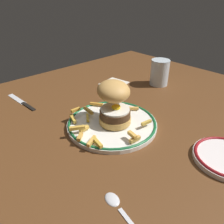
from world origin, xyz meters
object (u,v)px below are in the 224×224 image
at_px(burger, 114,102).
at_px(knife, 23,103).
at_px(water_glass, 159,74).
at_px(napkin, 114,83).
at_px(dinner_plate, 112,123).
at_px(spoon, 117,204).

relative_size(burger, knife, 0.68).
bearing_deg(water_glass, napkin, 134.92).
height_order(dinner_plate, burger, burger).
height_order(water_glass, napkin, water_glass).
bearing_deg(burger, spoon, -132.06).
xyz_separation_m(dinner_plate, burger, (0.01, 0.00, 0.07)).
distance_m(dinner_plate, spoon, 0.27).
height_order(dinner_plate, water_glass, water_glass).
distance_m(spoon, napkin, 0.59).
distance_m(water_glass, knife, 0.54).
distance_m(burger, spoon, 0.29).
distance_m(burger, water_glass, 0.36).
relative_size(dinner_plate, water_glass, 2.52).
distance_m(knife, napkin, 0.37).
bearing_deg(dinner_plate, knife, 113.41).
xyz_separation_m(water_glass, spoon, (-0.53, -0.31, -0.04)).
relative_size(dinner_plate, napkin, 2.65).
bearing_deg(water_glass, spoon, -150.20).
xyz_separation_m(burger, knife, (-0.15, 0.31, -0.07)).
height_order(dinner_plate, spoon, dinner_plate).
bearing_deg(spoon, napkin, 47.47).
xyz_separation_m(dinner_plate, water_glass, (0.36, 0.10, 0.04)).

